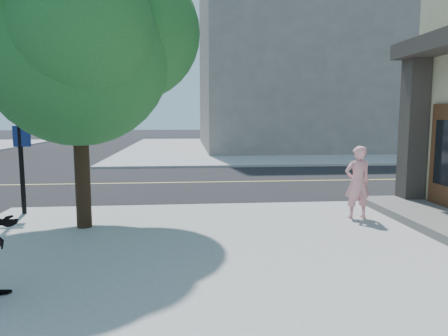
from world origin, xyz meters
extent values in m
plane|color=black|center=(0.00, 0.00, 0.00)|extent=(140.00, 140.00, 0.00)
cube|color=black|center=(0.00, 4.50, 0.01)|extent=(140.00, 9.00, 0.01)
cube|color=#9A9A9A|center=(13.50, 21.50, 0.06)|extent=(29.00, 25.00, 0.12)
cube|color=slate|center=(9.20, -2.20, 0.21)|extent=(1.60, 4.00, 0.18)
cube|color=#35302B|center=(9.70, -0.50, 2.22)|extent=(0.55, 0.55, 4.20)
cube|color=#422614|center=(9.96, -1.50, 1.52)|extent=(0.10, 1.00, 2.60)
cube|color=slate|center=(14.00, 22.00, 7.12)|extent=(18.00, 16.00, 14.00)
imported|color=pink|center=(7.59, -1.91, 0.97)|extent=(0.65, 0.44, 1.71)
cylinder|color=black|center=(1.38, -2.13, 1.71)|extent=(0.32, 0.32, 3.17)
sphere|color=#236229|center=(1.38, -2.13, 3.82)|extent=(3.88, 3.88, 3.88)
sphere|color=#236229|center=(2.44, -1.60, 4.35)|extent=(3.00, 3.00, 3.00)
sphere|color=#236229|center=(0.50, -1.43, 4.53)|extent=(2.82, 2.82, 2.82)
sphere|color=#236229|center=(1.74, -3.10, 4.09)|extent=(2.65, 2.65, 2.65)
cylinder|color=black|center=(-0.40, -0.73, 2.03)|extent=(0.11, 0.11, 3.82)
cube|color=white|center=(-0.35, -0.75, 2.49)|extent=(0.50, 0.04, 0.18)
cube|color=navy|center=(-0.35, -0.75, 2.03)|extent=(0.41, 0.04, 0.50)
imported|color=black|center=(-0.40, -0.73, 3.22)|extent=(0.15, 0.18, 0.91)
camera|label=1|loc=(3.61, -11.09, 2.50)|focal=33.01mm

